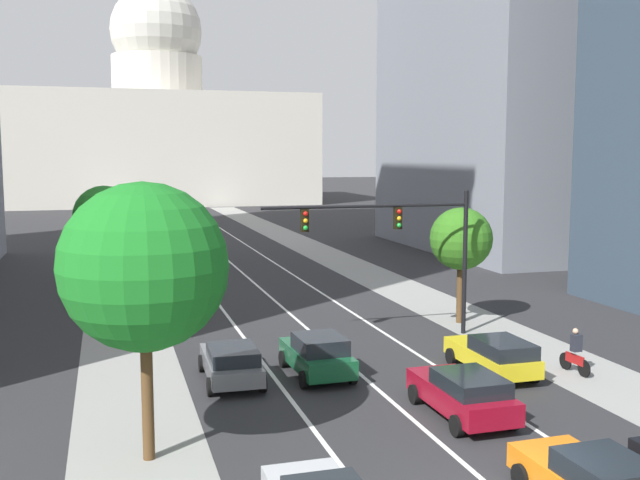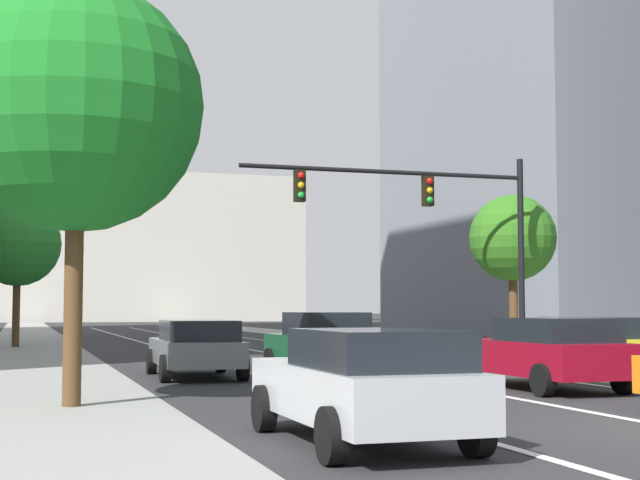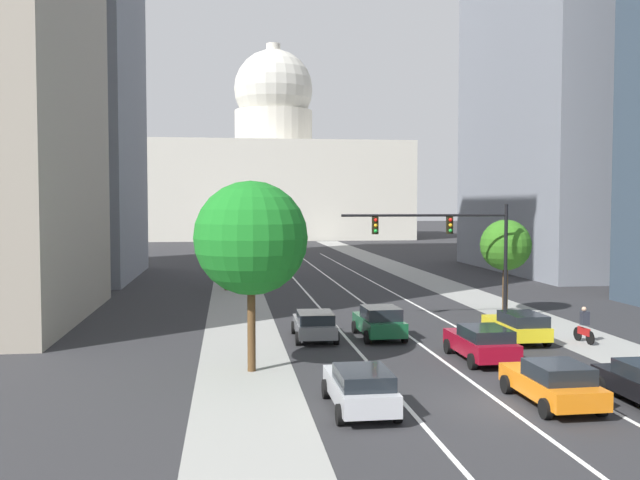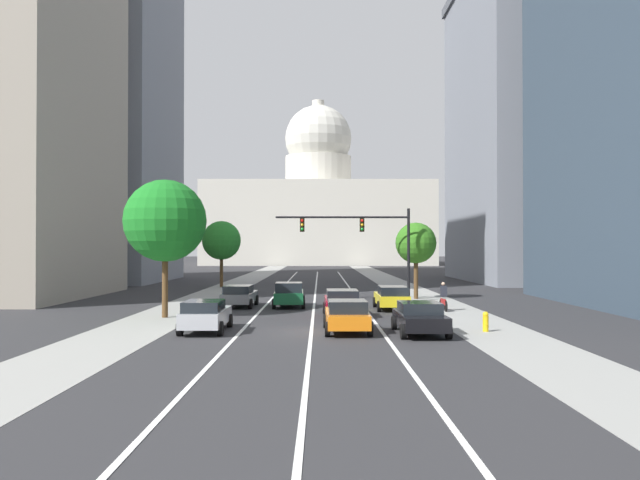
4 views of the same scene
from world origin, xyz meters
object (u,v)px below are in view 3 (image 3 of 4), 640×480
at_px(car_green, 379,322).
at_px(cyclist, 584,325).
at_px(street_tree_mid_left, 251,238).
at_px(car_yellow, 518,326).
at_px(car_crimson, 482,342).
at_px(capitol_building, 274,176).
at_px(traffic_signal_mast, 453,237).
at_px(street_tree_far_right, 506,245).
at_px(car_gray, 314,324).
at_px(car_silver, 360,387).
at_px(street_tree_near_left, 226,232).
at_px(car_orange, 553,382).

bearing_deg(car_green, cyclist, -106.01).
bearing_deg(cyclist, street_tree_mid_left, 98.71).
distance_m(car_yellow, car_crimson, 4.90).
distance_m(capitol_building, street_tree_mid_left, 109.82).
distance_m(capitol_building, car_yellow, 105.75).
bearing_deg(car_green, traffic_signal_mast, -50.99).
xyz_separation_m(cyclist, street_tree_mid_left, (-15.76, -3.58, 4.38)).
height_order(capitol_building, street_tree_far_right, capitol_building).
distance_m(capitol_building, car_gray, 103.96).
xyz_separation_m(car_yellow, car_silver, (-9.51, -10.04, -0.01)).
bearing_deg(car_green, capitol_building, -2.62).
bearing_deg(street_tree_far_right, car_green, -144.43).
distance_m(capitol_building, car_silver, 115.73).
bearing_deg(car_green, car_yellow, -106.73).
bearing_deg(car_gray, street_tree_near_left, 13.45).
bearing_deg(car_orange, cyclist, -33.87).
xyz_separation_m(car_silver, car_gray, (-0.00, 11.85, -0.02)).
bearing_deg(street_tree_far_right, capitol_building, 94.40).
distance_m(street_tree_near_left, street_tree_mid_left, 26.14).
bearing_deg(cyclist, car_green, 71.63).
xyz_separation_m(car_silver, car_orange, (6.34, -0.19, -0.01)).
xyz_separation_m(car_crimson, cyclist, (6.18, 3.06, 0.06)).
height_order(traffic_signal_mast, street_tree_near_left, traffic_signal_mast).
bearing_deg(street_tree_mid_left, street_tree_far_right, 38.80).
height_order(capitol_building, car_silver, capitol_building).
bearing_deg(car_orange, car_gray, 26.85).
height_order(street_tree_far_right, street_tree_mid_left, street_tree_mid_left).
bearing_deg(car_gray, cyclist, -99.81).
bearing_deg(traffic_signal_mast, street_tree_near_left, 128.68).
relative_size(cyclist, street_tree_far_right, 0.31).
bearing_deg(street_tree_far_right, street_tree_near_left, 140.31).
height_order(capitol_building, car_yellow, capitol_building).
bearing_deg(street_tree_mid_left, car_green, 42.90).
relative_size(car_orange, car_gray, 0.99).
distance_m(capitol_building, car_crimson, 109.37).
distance_m(car_silver, street_tree_mid_left, 7.98).
height_order(street_tree_far_right, street_tree_near_left, street_tree_near_left).
distance_m(car_silver, car_crimson, 8.94).
distance_m(street_tree_far_right, street_tree_near_left, 21.42).
distance_m(car_green, street_tree_mid_left, 9.80).
xyz_separation_m(car_yellow, street_tree_near_left, (-13.77, 21.84, 3.68)).
bearing_deg(car_yellow, traffic_signal_mast, 11.05).
relative_size(traffic_signal_mast, cyclist, 5.52).
bearing_deg(car_silver, cyclist, -53.58).
height_order(traffic_signal_mast, street_tree_mid_left, street_tree_mid_left).
xyz_separation_m(car_yellow, car_crimson, (-3.17, -3.74, 0.01)).
relative_size(capitol_building, street_tree_far_right, 8.81).
xyz_separation_m(car_orange, cyclist, (6.18, 9.54, 0.10)).
bearing_deg(street_tree_far_right, car_orange, -107.72).
height_order(car_silver, cyclist, cyclist).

